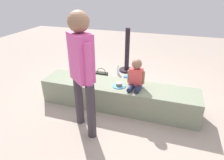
% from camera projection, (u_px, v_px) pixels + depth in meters
% --- Properties ---
extents(ground_plane, '(12.00, 12.00, 0.00)m').
position_uv_depth(ground_plane, '(118.00, 106.00, 3.46)').
color(ground_plane, '#A79587').
extents(concrete_ledge, '(2.67, 0.55, 0.43)m').
position_uv_depth(concrete_ledge, '(118.00, 96.00, 3.37)').
color(concrete_ledge, gray).
rests_on(concrete_ledge, ground_plane).
extents(child_seated, '(0.28, 0.32, 0.48)m').
position_uv_depth(child_seated, '(136.00, 75.00, 3.10)').
color(child_seated, '#1B2344').
rests_on(child_seated, concrete_ledge).
extents(adult_standing, '(0.42, 0.38, 1.70)m').
position_uv_depth(adult_standing, '(82.00, 65.00, 2.48)').
color(adult_standing, '#373038').
rests_on(adult_standing, ground_plane).
extents(cake_plate, '(0.22, 0.22, 0.07)m').
position_uv_depth(cake_plate, '(119.00, 85.00, 3.21)').
color(cake_plate, '#4CA5D8').
rests_on(cake_plate, concrete_ledge).
extents(gift_bag, '(0.19, 0.09, 0.29)m').
position_uv_depth(gift_bag, '(128.00, 81.00, 4.07)').
color(gift_bag, '#4C99E0').
rests_on(gift_bag, ground_plane).
extents(railing_post, '(0.36, 0.36, 1.06)m').
position_uv_depth(railing_post, '(127.00, 56.00, 4.72)').
color(railing_post, black).
rests_on(railing_post, ground_plane).
extents(water_bottle_near_gift, '(0.07, 0.07, 0.21)m').
position_uv_depth(water_bottle_near_gift, '(118.00, 70.00, 4.66)').
color(water_bottle_near_gift, silver).
rests_on(water_bottle_near_gift, ground_plane).
extents(water_bottle_far_side, '(0.07, 0.07, 0.19)m').
position_uv_depth(water_bottle_far_side, '(145.00, 89.00, 3.85)').
color(water_bottle_far_side, silver).
rests_on(water_bottle_far_side, ground_plane).
extents(party_cup_red, '(0.08, 0.08, 0.09)m').
position_uv_depth(party_cup_red, '(87.00, 74.00, 4.59)').
color(party_cup_red, red).
rests_on(party_cup_red, ground_plane).
extents(cake_box_white, '(0.30, 0.32, 0.12)m').
position_uv_depth(cake_box_white, '(134.00, 76.00, 4.48)').
color(cake_box_white, white).
rests_on(cake_box_white, ground_plane).
extents(handbag_black_leather, '(0.29, 0.11, 0.29)m').
position_uv_depth(handbag_black_leather, '(101.00, 76.00, 4.37)').
color(handbag_black_leather, black).
rests_on(handbag_black_leather, ground_plane).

